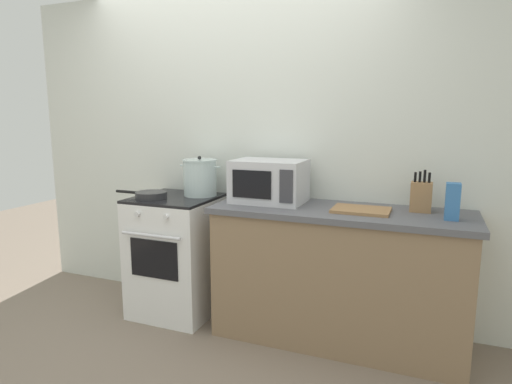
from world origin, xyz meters
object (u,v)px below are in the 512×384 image
object	(u,v)px
frying_pan	(150,195)
microwave	(269,181)
cutting_board	(361,210)
pasta_box	(453,202)
stove	(177,255)
knife_block	(421,196)
stock_pot	(200,177)

from	to	relation	value
frying_pan	microwave	distance (m)	0.90
cutting_board	pasta_box	world-z (taller)	pasta_box
stove	knife_block	bearing A→B (deg)	4.63
pasta_box	cutting_board	bearing A→B (deg)	176.76
knife_block	stock_pot	bearing A→B (deg)	-179.38
pasta_box	stock_pot	bearing A→B (deg)	175.07
stock_pot	frying_pan	world-z (taller)	stock_pot
stove	frying_pan	size ratio (longest dim) A/B	2.13
stock_pot	knife_block	xyz separation A→B (m)	(1.59, 0.02, -0.04)
microwave	frying_pan	bearing A→B (deg)	-167.01
stock_pot	pasta_box	bearing A→B (deg)	-4.93
stock_pot	cutting_board	world-z (taller)	stock_pot
cutting_board	knife_block	world-z (taller)	knife_block
stock_pot	microwave	bearing A→B (deg)	-4.39
microwave	knife_block	distance (m)	1.01
frying_pan	microwave	bearing A→B (deg)	12.99
knife_block	pasta_box	bearing A→B (deg)	-43.89
microwave	cutting_board	world-z (taller)	microwave
microwave	knife_block	bearing A→B (deg)	3.51
stove	microwave	bearing A→B (deg)	6.17
stove	stock_pot	bearing A→B (deg)	39.65
knife_block	pasta_box	distance (m)	0.25
frying_pan	pasta_box	distance (m)	2.06
stove	knife_block	world-z (taller)	knife_block
stove	pasta_box	xyz separation A→B (m)	(1.92, -0.03, 0.57)
cutting_board	knife_block	distance (m)	0.39
frying_pan	cutting_board	size ratio (longest dim) A/B	1.20
stock_pot	stove	bearing A→B (deg)	-140.35
stove	microwave	xyz separation A→B (m)	(0.73, 0.08, 0.61)
cutting_board	knife_block	size ratio (longest dim) A/B	1.33
stock_pot	microwave	size ratio (longest dim) A/B	0.69
cutting_board	pasta_box	size ratio (longest dim) A/B	1.64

